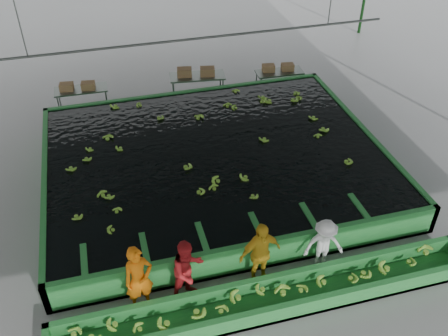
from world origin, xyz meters
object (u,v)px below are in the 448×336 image
object	(u,v)px
worker_d	(324,245)
flotation_tank	(215,163)
packing_table_right	(279,81)
sorting_trough	(272,299)
worker_c	(260,254)
box_stack_left	(78,90)
packing_table_left	(83,99)
packing_table_mid	(198,87)
box_stack_right	(278,71)
worker_b	(188,270)
worker_a	(139,279)
box_stack_mid	(196,75)

from	to	relation	value
worker_d	flotation_tank	bearing A→B (deg)	119.93
packing_table_right	sorting_trough	bearing A→B (deg)	-111.23
worker_c	flotation_tank	bearing A→B (deg)	79.02
worker_d	box_stack_left	distance (m)	10.87
sorting_trough	packing_table_left	size ratio (longest dim) A/B	5.31
flotation_tank	worker_d	world-z (taller)	worker_d
packing_table_mid	box_stack_right	size ratio (longest dim) A/B	1.69
worker_d	packing_table_right	bearing A→B (deg)	85.86
sorting_trough	worker_c	world-z (taller)	worker_c
flotation_tank	worker_b	xyz separation A→B (m)	(-1.76, -4.30, 0.41)
sorting_trough	worker_b	distance (m)	2.02
worker_c	box_stack_left	xyz separation A→B (m)	(-3.76, 9.44, -0.05)
worker_a	box_stack_right	distance (m)	11.16
worker_c	packing_table_right	world-z (taller)	worker_c
worker_b	packing_table_mid	xyz separation A→B (m)	(2.34, 9.23, -0.39)
worker_a	worker_d	xyz separation A→B (m)	(4.44, 0.00, -0.15)
packing_table_left	box_stack_mid	xyz separation A→B (m)	(4.25, -0.24, 0.51)
worker_c	packing_table_mid	world-z (taller)	worker_c
worker_a	worker_c	xyz separation A→B (m)	(2.81, 0.00, 0.00)
box_stack_left	worker_c	bearing A→B (deg)	-68.26
box_stack_right	worker_a	bearing A→B (deg)	-126.21
packing_table_mid	box_stack_mid	distance (m)	0.47
flotation_tank	worker_c	world-z (taller)	worker_c
sorting_trough	box_stack_left	world-z (taller)	box_stack_left
box_stack_right	worker_d	bearing A→B (deg)	-103.42
worker_c	box_stack_left	size ratio (longest dim) A/B	1.46
sorting_trough	box_stack_right	world-z (taller)	box_stack_right
flotation_tank	sorting_trough	bearing A→B (deg)	-90.00
packing_table_right	box_stack_left	xyz separation A→B (m)	(-7.59, 0.51, 0.44)
packing_table_right	flotation_tank	bearing A→B (deg)	-129.23
sorting_trough	packing_table_left	bearing A→B (deg)	109.83
packing_table_left	box_stack_left	xyz separation A→B (m)	(-0.10, -0.04, 0.43)
worker_b	box_stack_mid	bearing A→B (deg)	51.91
box_stack_left	box_stack_right	xyz separation A→B (m)	(7.54, -0.43, -0.03)
worker_c	box_stack_mid	bearing A→B (deg)	75.96
worker_c	box_stack_mid	size ratio (longest dim) A/B	1.30
flotation_tank	packing_table_mid	xyz separation A→B (m)	(0.58, 4.93, 0.02)
worker_a	worker_b	distance (m)	1.10
packing_table_mid	packing_table_right	world-z (taller)	packing_table_mid
worker_b	box_stack_right	distance (m)	10.55
worker_d	box_stack_right	world-z (taller)	worker_d
worker_c	worker_d	size ratio (longest dim) A/B	1.21
worker_b	box_stack_right	bearing A→B (deg)	34.49
flotation_tank	box_stack_mid	xyz separation A→B (m)	(0.54, 4.94, 0.49)
box_stack_right	worker_c	bearing A→B (deg)	-112.77
flotation_tank	box_stack_right	size ratio (longest dim) A/B	8.16
worker_a	box_stack_right	size ratio (longest dim) A/B	1.48
worker_a	worker_d	bearing A→B (deg)	-13.04
worker_a	worker_b	size ratio (longest dim) A/B	1.06
worker_b	worker_c	world-z (taller)	worker_c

